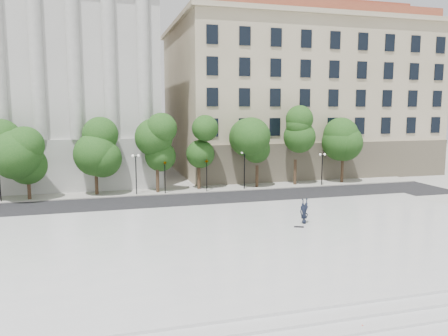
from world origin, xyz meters
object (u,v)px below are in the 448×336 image
Objects in this scene: traffic_light_west at (165,161)px; person_lying at (304,220)px; traffic_light_east at (207,159)px; skateboard at (299,227)px.

person_lying is (8.46, -16.89, -3.00)m from traffic_light_west.
person_lying is (3.76, -16.89, -3.05)m from traffic_light_east.
traffic_light_west is 5.80× the size of skateboard.
traffic_light_east is at bearing 0.00° from traffic_light_west.
traffic_light_east is at bearing 121.75° from skateboard.
skateboard is (-0.85, -0.90, -0.23)m from person_lying.
skateboard is (2.91, -17.79, -3.28)m from traffic_light_east.
traffic_light_west reaches higher than skateboard.
person_lying is 2.70× the size of skateboard.
skateboard is (7.60, -17.79, -3.23)m from traffic_light_west.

